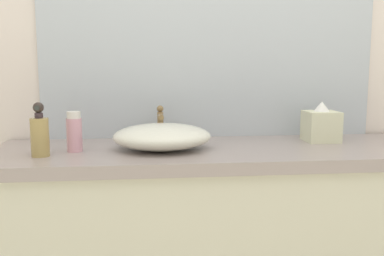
{
  "coord_description": "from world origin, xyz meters",
  "views": [
    {
      "loc": [
        -0.3,
        -1.16,
        1.18
      ],
      "look_at": [
        -0.13,
        0.4,
        0.96
      ],
      "focal_mm": 39.55,
      "sensor_mm": 36.0,
      "label": 1
    }
  ],
  "objects_px": {
    "lotion_bottle": "(74,132)",
    "tissue_box": "(321,124)",
    "soap_dispenser": "(40,134)",
    "sink_basin": "(162,137)"
  },
  "relations": [
    {
      "from": "lotion_bottle",
      "to": "tissue_box",
      "type": "relative_size",
      "value": 0.88
    },
    {
      "from": "lotion_bottle",
      "to": "tissue_box",
      "type": "xyz_separation_m",
      "value": [
        0.98,
        0.11,
        -0.0
      ]
    },
    {
      "from": "sink_basin",
      "to": "tissue_box",
      "type": "bearing_deg",
      "value": 8.96
    },
    {
      "from": "lotion_bottle",
      "to": "soap_dispenser",
      "type": "bearing_deg",
      "value": -143.81
    },
    {
      "from": "sink_basin",
      "to": "lotion_bottle",
      "type": "height_order",
      "value": "lotion_bottle"
    },
    {
      "from": "tissue_box",
      "to": "sink_basin",
      "type": "bearing_deg",
      "value": -171.04
    },
    {
      "from": "soap_dispenser",
      "to": "lotion_bottle",
      "type": "relative_size",
      "value": 1.28
    },
    {
      "from": "soap_dispenser",
      "to": "lotion_bottle",
      "type": "height_order",
      "value": "soap_dispenser"
    },
    {
      "from": "sink_basin",
      "to": "soap_dispenser",
      "type": "bearing_deg",
      "value": -169.07
    },
    {
      "from": "sink_basin",
      "to": "lotion_bottle",
      "type": "bearing_deg",
      "value": -178.94
    }
  ]
}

